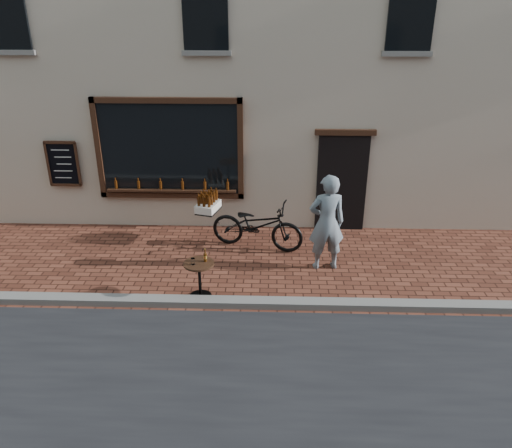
{
  "coord_description": "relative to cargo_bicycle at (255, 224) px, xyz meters",
  "views": [
    {
      "loc": [
        0.34,
        -7.07,
        4.83
      ],
      "look_at": [
        0.07,
        1.2,
        1.1
      ],
      "focal_mm": 35.0,
      "sensor_mm": 36.0,
      "label": 1
    }
  ],
  "objects": [
    {
      "name": "ground",
      "position": [
        -0.01,
        -2.44,
        -0.53
      ],
      "size": [
        90.0,
        90.0,
        0.0
      ],
      "primitive_type": "plane",
      "color": "#4C2418",
      "rests_on": "ground"
    },
    {
      "name": "kerb",
      "position": [
        -0.01,
        -2.24,
        -0.47
      ],
      "size": [
        90.0,
        0.25,
        0.12
      ],
      "primitive_type": "cube",
      "color": "slate",
      "rests_on": "ground"
    },
    {
      "name": "cargo_bicycle",
      "position": [
        0.0,
        0.0,
        0.0
      ],
      "size": [
        2.36,
        1.21,
        1.11
      ],
      "rotation": [
        0.0,
        0.0,
        1.31
      ],
      "color": "black",
      "rests_on": "ground"
    },
    {
      "name": "bistro_table",
      "position": [
        -0.9,
        -1.99,
        -0.04
      ],
      "size": [
        0.54,
        0.54,
        0.92
      ],
      "color": "black",
      "rests_on": "ground"
    },
    {
      "name": "pedestrian",
      "position": [
        1.39,
        -0.82,
        0.43
      ],
      "size": [
        0.76,
        0.55,
        1.92
      ],
      "primitive_type": "imported",
      "rotation": [
        0.0,
        0.0,
        3.29
      ],
      "color": "slate",
      "rests_on": "ground"
    }
  ]
}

